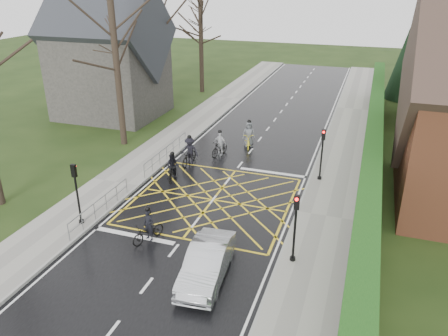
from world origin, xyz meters
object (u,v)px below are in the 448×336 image
Objects in this scene: cyclist_back at (173,169)px; cyclist_mid at (190,154)px; cyclist_lead at (249,137)px; cyclist_front at (220,146)px; car at (207,263)px; cyclist_rear at (148,230)px.

cyclist_mid is at bearing 78.51° from cyclist_back.
cyclist_mid is at bearing -139.32° from cyclist_lead.
cyclist_lead reaches higher than cyclist_mid.
cyclist_front reaches higher than car.
cyclist_back is at bearing -128.81° from cyclist_lead.
cyclist_lead reaches higher than car.
cyclist_back reaches higher than cyclist_rear.
cyclist_rear is at bearing -78.46° from cyclist_mid.
cyclist_mid is at bearing -108.96° from cyclist_front.
cyclist_front is at bearing 101.75° from car.
cyclist_mid reaches higher than cyclist_rear.
cyclist_rear is 1.00× the size of cyclist_front.
cyclist_front is (-0.35, 10.70, 0.10)m from cyclist_rear.
cyclist_mid is 0.48× the size of car.
cyclist_rear is 1.03× the size of cyclist_back.
cyclist_back is 4.66m from cyclist_front.
cyclist_mid is at bearing 110.99° from car.
cyclist_lead is (2.69, 4.21, -0.03)m from cyclist_mid.
car is (2.44, -14.57, 0.02)m from cyclist_lead.
cyclist_back is 7.22m from cyclist_lead.
cyclist_lead is at bearing 56.95° from cyclist_back.
cyclist_front is (1.33, 1.97, -0.05)m from cyclist_mid.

